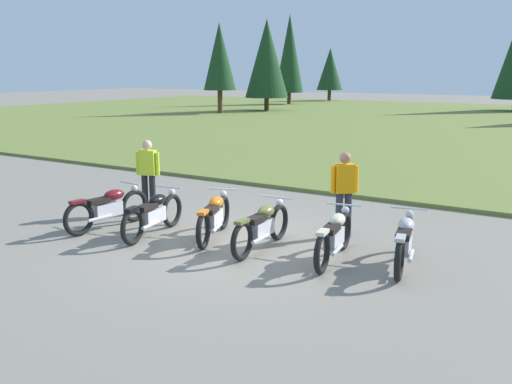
{
  "coord_description": "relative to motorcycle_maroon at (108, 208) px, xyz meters",
  "views": [
    {
      "loc": [
        5.79,
        -8.59,
        3.2
      ],
      "look_at": [
        0.0,
        0.6,
        0.9
      ],
      "focal_mm": 40.47,
      "sensor_mm": 36.0,
      "label": 1
    }
  ],
  "objects": [
    {
      "name": "rider_with_back_turned",
      "position": [
        -0.22,
        1.46,
        0.51
      ],
      "size": [
        0.51,
        0.34,
        1.67
      ],
      "color": "black",
      "rests_on": "ground"
    },
    {
      "name": "motorcycle_orange",
      "position": [
        2.26,
        0.59,
        0.0
      ],
      "size": [
        0.92,
        2.0,
        0.88
      ],
      "color": "black",
      "rests_on": "ground"
    },
    {
      "name": "motorcycle_black",
      "position": [
        1.13,
        0.12,
        0.0
      ],
      "size": [
        0.67,
        2.09,
        0.88
      ],
      "color": "black",
      "rests_on": "ground"
    },
    {
      "name": "ground_plane",
      "position": [
        2.9,
        0.49,
        -0.44
      ],
      "size": [
        140.0,
        140.0,
        0.0
      ],
      "primitive_type": "plane",
      "color": "gray"
    },
    {
      "name": "motorcycle_cream",
      "position": [
        4.8,
        0.59,
        0.0
      ],
      "size": [
        0.67,
        2.09,
        0.88
      ],
      "color": "black",
      "rests_on": "ground"
    },
    {
      "name": "motorcycle_silver",
      "position": [
        5.9,
        0.92,
        0.0
      ],
      "size": [
        0.73,
        2.07,
        0.88
      ],
      "color": "black",
      "rests_on": "ground"
    },
    {
      "name": "grass_moorland",
      "position": [
        2.9,
        27.35,
        -0.39
      ],
      "size": [
        80.0,
        44.0,
        0.1
      ],
      "primitive_type": "cube",
      "color": "olive",
      "rests_on": "ground"
    },
    {
      "name": "motorcycle_olive",
      "position": [
        3.42,
        0.47,
        0.0
      ],
      "size": [
        0.62,
        2.1,
        0.88
      ],
      "color": "black",
      "rests_on": "ground"
    },
    {
      "name": "motorcycle_maroon",
      "position": [
        0.0,
        0.0,
        0.0
      ],
      "size": [
        0.62,
        2.1,
        0.88
      ],
      "color": "black",
      "rests_on": "ground"
    },
    {
      "name": "rider_near_row_end",
      "position": [
        4.33,
        2.03,
        0.51
      ],
      "size": [
        0.44,
        0.4,
        1.67
      ],
      "color": "#2D2D38",
      "rests_on": "ground"
    }
  ]
}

